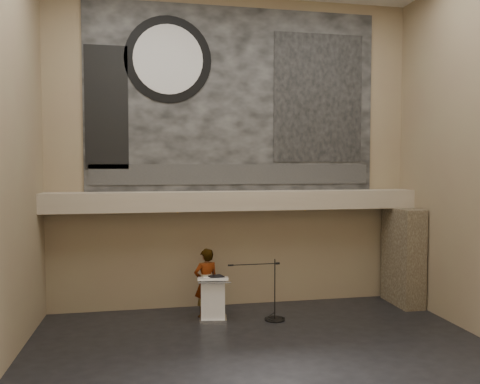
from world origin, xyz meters
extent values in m
plane|color=black|center=(0.00, 0.00, 0.00)|extent=(10.00, 10.00, 0.00)
cube|color=#886F56|center=(0.00, 4.00, 4.25)|extent=(10.00, 0.02, 8.50)
cube|color=#886F56|center=(0.00, -4.00, 4.25)|extent=(10.00, 0.02, 8.50)
cube|color=#9F907B|center=(0.00, 3.60, 2.95)|extent=(10.00, 0.80, 0.50)
cylinder|color=#B2893D|center=(-1.60, 3.55, 2.67)|extent=(0.04, 0.04, 0.06)
cylinder|color=#B2893D|center=(1.90, 3.55, 2.67)|extent=(0.04, 0.04, 0.06)
cube|color=black|center=(0.00, 3.97, 5.70)|extent=(8.00, 0.05, 5.00)
cube|color=#2B2B2B|center=(0.00, 3.93, 3.65)|extent=(7.76, 0.02, 0.55)
cylinder|color=black|center=(-1.80, 3.93, 6.70)|extent=(2.30, 0.02, 2.30)
cylinder|color=silver|center=(-1.80, 3.91, 6.70)|extent=(1.84, 0.02, 1.84)
cube|color=black|center=(2.40, 3.93, 5.80)|extent=(2.60, 0.02, 3.60)
cube|color=black|center=(-3.40, 3.93, 5.40)|extent=(1.10, 0.02, 3.20)
cube|color=#473B2B|center=(4.65, 3.15, 1.35)|extent=(0.60, 1.40, 2.70)
cube|color=silver|center=(-0.78, 2.70, 0.04)|extent=(0.73, 0.60, 0.08)
cube|color=white|center=(-0.78, 2.70, 0.56)|extent=(0.64, 0.48, 0.96)
cube|color=white|center=(-0.78, 2.68, 1.07)|extent=(0.82, 0.63, 0.13)
cube|color=black|center=(-0.70, 2.70, 1.12)|extent=(0.40, 0.36, 0.04)
cube|color=white|center=(-0.90, 2.65, 1.10)|extent=(0.23, 0.30, 0.00)
imported|color=white|center=(-0.92, 3.02, 0.89)|extent=(0.73, 0.57, 1.78)
cylinder|color=black|center=(0.76, 2.49, 0.01)|extent=(0.52, 0.52, 0.02)
cylinder|color=black|center=(0.76, 2.49, 0.77)|extent=(0.03, 0.03, 1.55)
cylinder|color=black|center=(0.19, 2.48, 1.43)|extent=(1.25, 0.02, 0.02)
camera|label=1|loc=(-2.27, -8.75, 3.84)|focal=35.00mm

